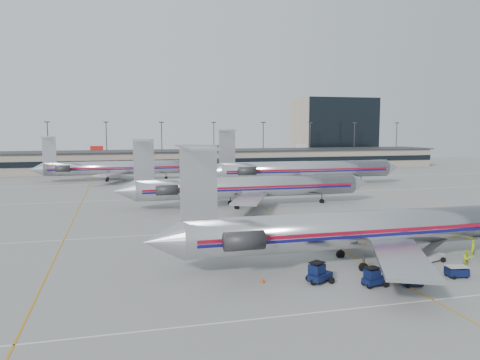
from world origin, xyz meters
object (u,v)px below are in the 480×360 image
object	(u,v)px
jet_foreground	(370,228)
belt_loader	(429,256)
jet_second_row	(245,187)
tug_center	(374,278)

from	to	relation	value
jet_foreground	belt_loader	size ratio (longest dim) A/B	10.00
jet_foreground	jet_second_row	world-z (taller)	jet_foreground
tug_center	jet_foreground	bearing A→B (deg)	52.06
jet_foreground	belt_loader	xyz separation A→B (m)	(5.87, -1.30, -2.84)
belt_loader	jet_foreground	bearing A→B (deg)	148.91
belt_loader	jet_second_row	bearing A→B (deg)	85.60
tug_center	belt_loader	world-z (taller)	belt_loader
jet_foreground	tug_center	distance (m)	7.76
jet_foreground	tug_center	bearing A→B (deg)	-117.28
jet_foreground	jet_second_row	bearing A→B (deg)	95.46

